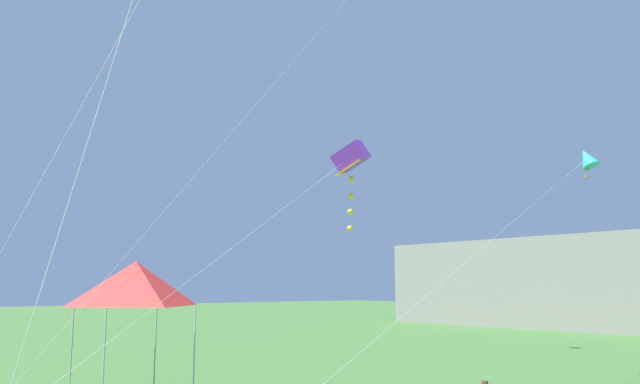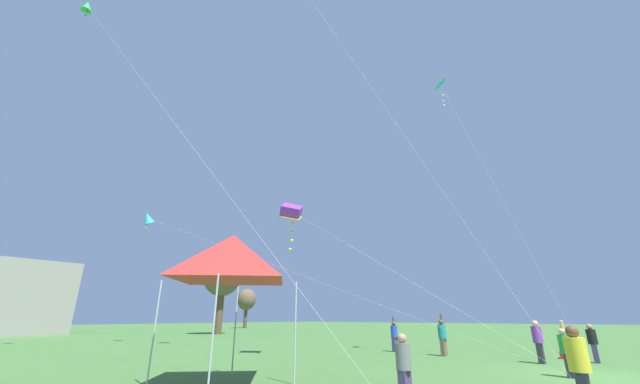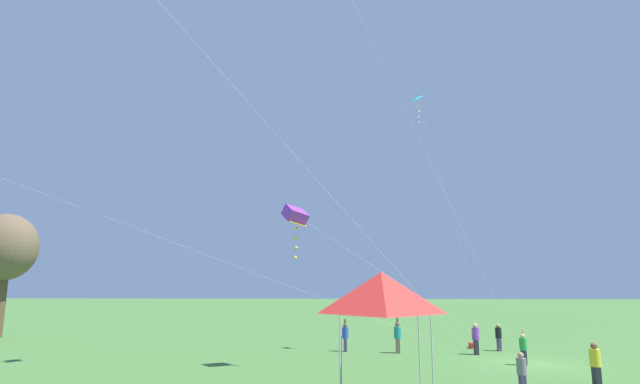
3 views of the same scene
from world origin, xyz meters
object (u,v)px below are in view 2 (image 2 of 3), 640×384
Objects in this scene: person_teal_shirt at (442,335)px; kite_purple_box_3 at (292,212)px; kite_cyan_delta_2 at (441,86)px; cooler_box at (566,355)px; kite_cyan_diamond_1 at (148,218)px; kite_green_diamond_0 at (87,7)px; person_blue_shirt at (394,335)px; person_black_shirt at (593,342)px; person_green_shirt at (566,349)px; festival_tent at (232,258)px; person_grey_shirt at (404,365)px; person_purple_shirt at (538,340)px; person_yellow_shirt at (579,366)px.

kite_purple_box_3 is (-5.69, 5.44, 6.29)m from person_teal_shirt.
kite_cyan_delta_2 reaches higher than person_teal_shirt.
kite_cyan_diamond_1 reaches higher than cooler_box.
kite_cyan_delta_2 is 11.98m from kite_purple_box_3.
kite_green_diamond_0 reaches higher than kite_purple_box_3.
kite_purple_box_3 is (-8.19, 10.32, 7.09)m from cooler_box.
person_blue_shirt is 0.15× the size of kite_purple_box_3.
kite_purple_box_3 reaches higher than person_black_shirt.
cooler_box is 0.36× the size of person_green_shirt.
festival_tent reaches higher than person_green_shirt.
person_grey_shirt is at bearing -78.89° from kite_green_diamond_0.
person_blue_shirt is (0.53, 3.04, -0.06)m from person_teal_shirt.
kite_green_diamond_0 is (-14.37, 21.01, 21.07)m from person_purple_shirt.
person_purple_shirt is 0.07× the size of kite_cyan_diamond_1.
festival_tent is 2.35× the size of person_blue_shirt.
kite_purple_box_3 is at bearing -87.09° from kite_cyan_diamond_1.
kite_cyan_delta_2 reaches higher than festival_tent.
kite_cyan_diamond_1 reaches higher than person_grey_shirt.
person_green_shirt is 1.17× the size of person_grey_shirt.
person_purple_shirt is 27.31m from kite_cyan_diamond_1.
person_grey_shirt is at bearing -87.65° from person_teal_shirt.
kite_green_diamond_0 reaches higher than kite_cyan_diamond_1.
person_yellow_shirt is 0.07× the size of kite_cyan_diamond_1.
person_yellow_shirt is 3.53m from person_grey_shirt.
kite_green_diamond_0 is at bearing -80.15° from person_yellow_shirt.
person_blue_shirt is (0.97, 7.41, -0.02)m from person_purple_shirt.
kite_cyan_diamond_1 reaches higher than person_green_shirt.
kite_green_diamond_0 is 1.43× the size of kite_cyan_delta_2.
kite_cyan_diamond_1 reaches higher than person_yellow_shirt.
person_grey_shirt is 0.06× the size of kite_cyan_diamond_1.
person_yellow_shirt is at bearing -151.79° from kite_cyan_delta_2.
kite_purple_box_3 reaches higher than person_green_shirt.
person_grey_shirt is at bearing -42.98° from person_blue_shirt.
cooler_box is (14.64, -6.59, -3.47)m from festival_tent.
person_teal_shirt is 0.08× the size of kite_cyan_diamond_1.
person_yellow_shirt is 13.96m from person_blue_shirt.
festival_tent is 23.82m from kite_green_diamond_0.
kite_cyan_diamond_1 is 15.60m from kite_purple_box_3.
person_grey_shirt is (-11.41, -6.43, -0.10)m from person_blue_shirt.
person_teal_shirt is 14.33m from kite_cyan_delta_2.
kite_purple_box_3 is (3.83, 12.09, 6.34)m from person_yellow_shirt.
kite_purple_box_3 is at bearing -50.84° from kite_green_diamond_0.
person_green_shirt is at bearing -9.93° from person_blue_shirt.
person_grey_shirt is at bearing -18.26° from person_green_shirt.
person_green_shirt reaches higher than person_yellow_shirt.
person_teal_shirt is at bearing -124.16° from person_green_shirt.
person_black_shirt is at bearing -3.20° from person_teal_shirt.
cooler_box is 0.04× the size of kite_cyan_delta_2.
cooler_box is at bearing 12.16° from person_teal_shirt.
person_yellow_shirt reaches higher than cooler_box.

